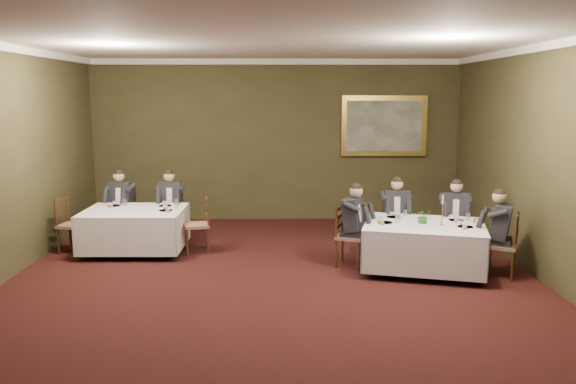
{
  "coord_description": "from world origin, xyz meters",
  "views": [
    {
      "loc": [
        0.11,
        -7.29,
        2.76
      ],
      "look_at": [
        0.23,
        1.92,
        1.15
      ],
      "focal_mm": 35.0,
      "sensor_mm": 36.0,
      "label": 1
    }
  ],
  "objects_px": {
    "centerpiece": "(423,215)",
    "candlestick": "(442,214)",
    "diner_main_endright": "(502,244)",
    "diner_sec_backleft": "(123,213)",
    "table_second": "(135,227)",
    "chair_sec_backleft": "(124,225)",
    "diner_sec_backright": "(171,213)",
    "diner_main_endleft": "(350,235)",
    "chair_main_backright": "(453,240)",
    "chair_sec_endright": "(197,236)",
    "diner_main_backleft": "(395,224)",
    "diner_main_backright": "(454,227)",
    "chair_main_backleft": "(394,237)",
    "painting": "(384,126)",
    "chair_main_endleft": "(349,249)",
    "chair_sec_backright": "(172,225)",
    "chair_sec_endleft": "(73,236)",
    "table_main": "(424,243)",
    "chair_main_endright": "(502,259)"
  },
  "relations": [
    {
      "from": "chair_main_backleft",
      "to": "diner_main_backleft",
      "type": "xyz_separation_m",
      "value": [
        -0.0,
        -0.01,
        0.23
      ]
    },
    {
      "from": "diner_main_endright",
      "to": "diner_sec_backleft",
      "type": "xyz_separation_m",
      "value": [
        -6.4,
        2.31,
        0.0
      ]
    },
    {
      "from": "candlestick",
      "to": "diner_main_backleft",
      "type": "bearing_deg",
      "value": 114.07
    },
    {
      "from": "centerpiece",
      "to": "painting",
      "type": "bearing_deg",
      "value": 89.76
    },
    {
      "from": "chair_sec_backright",
      "to": "chair_sec_endright",
      "type": "xyz_separation_m",
      "value": [
        0.62,
        -0.9,
        0.0
      ]
    },
    {
      "from": "diner_main_endleft",
      "to": "centerpiece",
      "type": "bearing_deg",
      "value": 97.67
    },
    {
      "from": "diner_main_backright",
      "to": "table_main",
      "type": "bearing_deg",
      "value": 58.99
    },
    {
      "from": "diner_main_backright",
      "to": "diner_sec_backright",
      "type": "bearing_deg",
      "value": -2.29
    },
    {
      "from": "chair_sec_backright",
      "to": "centerpiece",
      "type": "xyz_separation_m",
      "value": [
        4.33,
        -1.99,
        0.61
      ]
    },
    {
      "from": "diner_sec_backright",
      "to": "diner_main_endleft",
      "type": "bearing_deg",
      "value": 150.75
    },
    {
      "from": "painting",
      "to": "chair_main_endleft",
      "type": "bearing_deg",
      "value": -108.3
    },
    {
      "from": "chair_main_backleft",
      "to": "candlestick",
      "type": "xyz_separation_m",
      "value": [
        0.49,
        -1.12,
        0.66
      ]
    },
    {
      "from": "chair_main_endright",
      "to": "diner_main_endright",
      "type": "bearing_deg",
      "value": 90.0
    },
    {
      "from": "chair_sec_backleft",
      "to": "diner_sec_backright",
      "type": "distance_m",
      "value": 0.96
    },
    {
      "from": "table_second",
      "to": "diner_main_endright",
      "type": "bearing_deg",
      "value": -13.47
    },
    {
      "from": "diner_main_endright",
      "to": "diner_sec_backleft",
      "type": "relative_size",
      "value": 1.0
    },
    {
      "from": "chair_main_backright",
      "to": "chair_sec_endright",
      "type": "relative_size",
      "value": 1.0
    },
    {
      "from": "diner_main_backleft",
      "to": "chair_sec_endleft",
      "type": "xyz_separation_m",
      "value": [
        -5.67,
        0.12,
        -0.23
      ]
    },
    {
      "from": "table_second",
      "to": "diner_main_endleft",
      "type": "distance_m",
      "value": 3.8
    },
    {
      "from": "diner_main_backright",
      "to": "diner_sec_backleft",
      "type": "relative_size",
      "value": 1.0
    },
    {
      "from": "centerpiece",
      "to": "table_main",
      "type": "bearing_deg",
      "value": -65.83
    },
    {
      "from": "diner_main_backleft",
      "to": "diner_sec_backleft",
      "type": "distance_m",
      "value": 5.13
    },
    {
      "from": "diner_sec_backleft",
      "to": "chair_sec_endleft",
      "type": "height_order",
      "value": "diner_sec_backleft"
    },
    {
      "from": "diner_sec_backleft",
      "to": "candlestick",
      "type": "height_order",
      "value": "diner_sec_backleft"
    },
    {
      "from": "table_second",
      "to": "diner_main_backright",
      "type": "bearing_deg",
      "value": -3.63
    },
    {
      "from": "chair_main_endright",
      "to": "painting",
      "type": "relative_size",
      "value": 0.54
    },
    {
      "from": "diner_sec_backright",
      "to": "chair_sec_backright",
      "type": "bearing_deg",
      "value": -90.0
    },
    {
      "from": "diner_main_backleft",
      "to": "chair_sec_backright",
      "type": "bearing_deg",
      "value": -12.23
    },
    {
      "from": "diner_main_backleft",
      "to": "chair_sec_backleft",
      "type": "height_order",
      "value": "diner_main_backleft"
    },
    {
      "from": "diner_main_endright",
      "to": "chair_sec_endleft",
      "type": "bearing_deg",
      "value": 104.99
    },
    {
      "from": "chair_main_endleft",
      "to": "diner_main_backright",
      "type": "bearing_deg",
      "value": 125.55
    },
    {
      "from": "diner_main_backleft",
      "to": "diner_sec_backright",
      "type": "distance_m",
      "value": 4.21
    },
    {
      "from": "diner_main_endright",
      "to": "chair_main_backleft",
      "type": "bearing_deg",
      "value": 72.28
    },
    {
      "from": "chair_main_backright",
      "to": "candlestick",
      "type": "xyz_separation_m",
      "value": [
        -0.47,
        -0.87,
        0.66
      ]
    },
    {
      "from": "diner_main_backright",
      "to": "chair_main_endleft",
      "type": "xyz_separation_m",
      "value": [
        -1.85,
        -0.49,
        -0.23
      ]
    },
    {
      "from": "chair_sec_backright",
      "to": "painting",
      "type": "bearing_deg",
      "value": -159.87
    },
    {
      "from": "chair_sec_backright",
      "to": "table_second",
      "type": "bearing_deg",
      "value": 60.61
    },
    {
      "from": "table_second",
      "to": "chair_sec_backleft",
      "type": "distance_m",
      "value": 1.02
    },
    {
      "from": "candlestick",
      "to": "diner_sec_backright",
      "type": "bearing_deg",
      "value": 155.58
    },
    {
      "from": "chair_main_backleft",
      "to": "chair_main_endleft",
      "type": "xyz_separation_m",
      "value": [
        -0.89,
        -0.75,
        0.0
      ]
    },
    {
      "from": "diner_main_endright",
      "to": "diner_main_backright",
      "type": "bearing_deg",
      "value": 47.29
    },
    {
      "from": "diner_main_backright",
      "to": "chair_sec_backleft",
      "type": "height_order",
      "value": "diner_main_backright"
    },
    {
      "from": "table_main",
      "to": "candlestick",
      "type": "height_order",
      "value": "candlestick"
    },
    {
      "from": "chair_sec_backright",
      "to": "centerpiece",
      "type": "distance_m",
      "value": 4.8
    },
    {
      "from": "chair_main_backleft",
      "to": "centerpiece",
      "type": "bearing_deg",
      "value": 104.25
    },
    {
      "from": "chair_main_backleft",
      "to": "candlestick",
      "type": "height_order",
      "value": "candlestick"
    },
    {
      "from": "chair_sec_endright",
      "to": "chair_sec_endleft",
      "type": "distance_m",
      "value": 2.2
    },
    {
      "from": "diner_sec_backright",
      "to": "candlestick",
      "type": "distance_m",
      "value": 5.06
    },
    {
      "from": "centerpiece",
      "to": "candlestick",
      "type": "height_order",
      "value": "candlestick"
    },
    {
      "from": "centerpiece",
      "to": "candlestick",
      "type": "distance_m",
      "value": 0.29
    }
  ]
}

